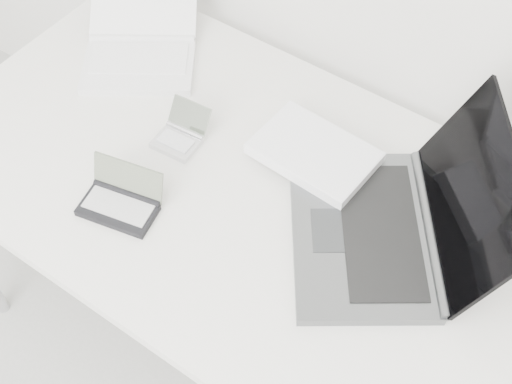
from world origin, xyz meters
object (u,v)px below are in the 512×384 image
Objects in this scene: palmtop_charcoal at (121,201)px; laptop_large at (373,205)px; netbook_open_white at (140,49)px; desk at (278,217)px.

laptop_large is at bearing 19.55° from palmtop_charcoal.
desk is at bearing -53.18° from netbook_open_white.
palmtop_charcoal is (-0.44, -0.28, -0.02)m from laptop_large.
laptop_large is (0.17, 0.08, 0.09)m from desk.
desk is 3.74× the size of netbook_open_white.
netbook_open_white is (-0.54, 0.18, 0.07)m from desk.
laptop_large is 0.52m from palmtop_charcoal.
laptop_large reaches higher than netbook_open_white.
palmtop_charcoal is at bearing -143.48° from desk.
laptop_large is 0.72m from netbook_open_white.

